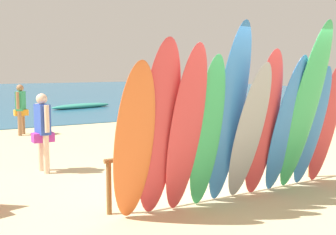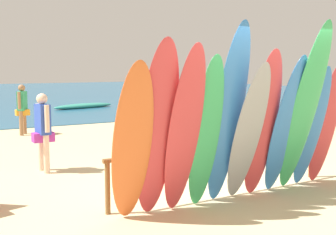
{
  "view_description": "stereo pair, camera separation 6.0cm",
  "coord_description": "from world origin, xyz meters",
  "px_view_note": "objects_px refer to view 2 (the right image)",
  "views": [
    {
      "loc": [
        -4.15,
        -5.24,
        1.96
      ],
      "look_at": [
        0.0,
        1.73,
        1.02
      ],
      "focal_mm": 46.3,
      "sensor_mm": 36.0,
      "label": 1
    },
    {
      "loc": [
        -4.1,
        -5.27,
        1.96
      ],
      "look_at": [
        0.0,
        1.73,
        1.02
      ],
      "focal_mm": 46.3,
      "sensor_mm": 36.0,
      "label": 2
    }
  ],
  "objects_px": {
    "beachgoer_midbeach": "(163,99)",
    "distant_boat": "(84,106)",
    "surfboard_green_8": "(304,109)",
    "beachgoer_strolling": "(152,101)",
    "surfboard_red_10": "(326,124)",
    "beachgoer_by_water": "(43,127)",
    "surfboard_red_2": "(185,130)",
    "surfboard_blue_4": "(229,115)",
    "surfboard_blue_9": "(312,127)",
    "beachgoer_photographing": "(22,106)",
    "surfboard_grey_5": "(248,133)",
    "surfboard_red_1": "(157,130)",
    "surfboard_green_3": "(206,133)",
    "surfboard_red_6": "(263,124)",
    "surfboard_rack": "(224,154)",
    "surfboard_orange_0": "(132,143)",
    "surfboard_blue_7": "(286,126)"
  },
  "relations": [
    {
      "from": "surfboard_rack",
      "to": "surfboard_orange_0",
      "type": "distance_m",
      "value": 1.91
    },
    {
      "from": "surfboard_blue_4",
      "to": "beachgoer_strolling",
      "type": "bearing_deg",
      "value": 66.63
    },
    {
      "from": "surfboard_grey_5",
      "to": "beachgoer_midbeach",
      "type": "relative_size",
      "value": 1.3
    },
    {
      "from": "surfboard_red_10",
      "to": "beachgoer_strolling",
      "type": "height_order",
      "value": "surfboard_red_10"
    },
    {
      "from": "surfboard_rack",
      "to": "surfboard_red_1",
      "type": "height_order",
      "value": "surfboard_red_1"
    },
    {
      "from": "surfboard_green_8",
      "to": "beachgoer_strolling",
      "type": "height_order",
      "value": "surfboard_green_8"
    },
    {
      "from": "surfboard_red_10",
      "to": "beachgoer_midbeach",
      "type": "distance_m",
      "value": 7.32
    },
    {
      "from": "beachgoer_midbeach",
      "to": "distant_boat",
      "type": "distance_m",
      "value": 7.92
    },
    {
      "from": "beachgoer_strolling",
      "to": "distant_boat",
      "type": "bearing_deg",
      "value": 104.85
    },
    {
      "from": "surfboard_rack",
      "to": "surfboard_orange_0",
      "type": "bearing_deg",
      "value": -165.15
    },
    {
      "from": "surfboard_red_1",
      "to": "beachgoer_strolling",
      "type": "bearing_deg",
      "value": 62.68
    },
    {
      "from": "surfboard_red_1",
      "to": "surfboard_blue_4",
      "type": "relative_size",
      "value": 0.9
    },
    {
      "from": "surfboard_red_2",
      "to": "surfboard_blue_4",
      "type": "distance_m",
      "value": 0.79
    },
    {
      "from": "surfboard_red_1",
      "to": "beachgoer_by_water",
      "type": "xyz_separation_m",
      "value": [
        -0.62,
        3.32,
        -0.31
      ]
    },
    {
      "from": "surfboard_red_10",
      "to": "beachgoer_photographing",
      "type": "height_order",
      "value": "surfboard_red_10"
    },
    {
      "from": "beachgoer_photographing",
      "to": "distant_boat",
      "type": "distance_m",
      "value": 8.23
    },
    {
      "from": "beachgoer_midbeach",
      "to": "distant_boat",
      "type": "relative_size",
      "value": 0.51
    },
    {
      "from": "surfboard_grey_5",
      "to": "beachgoer_by_water",
      "type": "xyz_separation_m",
      "value": [
        -2.09,
        3.36,
        -0.17
      ]
    },
    {
      "from": "beachgoer_strolling",
      "to": "surfboard_blue_9",
      "type": "bearing_deg",
      "value": -70.34
    },
    {
      "from": "surfboard_rack",
      "to": "distant_boat",
      "type": "bearing_deg",
      "value": 78.92
    },
    {
      "from": "surfboard_rack",
      "to": "beachgoer_strolling",
      "type": "relative_size",
      "value": 2.29
    },
    {
      "from": "surfboard_blue_9",
      "to": "beachgoer_midbeach",
      "type": "distance_m",
      "value": 7.38
    },
    {
      "from": "surfboard_blue_9",
      "to": "beachgoer_strolling",
      "type": "relative_size",
      "value": 1.17
    },
    {
      "from": "surfboard_green_8",
      "to": "beachgoer_strolling",
      "type": "bearing_deg",
      "value": 88.58
    },
    {
      "from": "surfboard_red_10",
      "to": "surfboard_red_2",
      "type": "bearing_deg",
      "value": -174.9
    },
    {
      "from": "surfboard_blue_7",
      "to": "beachgoer_strolling",
      "type": "bearing_deg",
      "value": 75.51
    },
    {
      "from": "surfboard_blue_4",
      "to": "surfboard_red_10",
      "type": "relative_size",
      "value": 1.27
    },
    {
      "from": "surfboard_blue_9",
      "to": "distant_boat",
      "type": "relative_size",
      "value": 0.63
    },
    {
      "from": "surfboard_grey_5",
      "to": "beachgoer_strolling",
      "type": "height_order",
      "value": "surfboard_grey_5"
    },
    {
      "from": "surfboard_red_2",
      "to": "surfboard_red_10",
      "type": "xyz_separation_m",
      "value": [
        2.85,
        0.09,
        -0.12
      ]
    },
    {
      "from": "surfboard_red_6",
      "to": "distant_boat",
      "type": "relative_size",
      "value": 0.7
    },
    {
      "from": "surfboard_red_2",
      "to": "surfboard_red_6",
      "type": "distance_m",
      "value": 1.42
    },
    {
      "from": "beachgoer_photographing",
      "to": "surfboard_grey_5",
      "type": "bearing_deg",
      "value": -139.27
    },
    {
      "from": "surfboard_green_8",
      "to": "beachgoer_midbeach",
      "type": "distance_m",
      "value": 7.65
    },
    {
      "from": "surfboard_blue_9",
      "to": "distant_boat",
      "type": "bearing_deg",
      "value": 83.12
    },
    {
      "from": "beachgoer_strolling",
      "to": "distant_boat",
      "type": "distance_m",
      "value": 9.25
    },
    {
      "from": "surfboard_blue_4",
      "to": "surfboard_red_6",
      "type": "relative_size",
      "value": 1.16
    },
    {
      "from": "surfboard_blue_9",
      "to": "beachgoer_by_water",
      "type": "bearing_deg",
      "value": 135.27
    },
    {
      "from": "surfboard_orange_0",
      "to": "beachgoer_midbeach",
      "type": "height_order",
      "value": "surfboard_orange_0"
    },
    {
      "from": "surfboard_orange_0",
      "to": "surfboard_red_10",
      "type": "xyz_separation_m",
      "value": [
        3.58,
        0.03,
        -0.01
      ]
    },
    {
      "from": "beachgoer_midbeach",
      "to": "surfboard_blue_9",
      "type": "bearing_deg",
      "value": -175.12
    },
    {
      "from": "surfboard_blue_9",
      "to": "surfboard_blue_4",
      "type": "bearing_deg",
      "value": 179.31
    },
    {
      "from": "surfboard_red_1",
      "to": "surfboard_red_6",
      "type": "bearing_deg",
      "value": 0.49
    },
    {
      "from": "surfboard_blue_9",
      "to": "beachgoer_by_water",
      "type": "relative_size",
      "value": 1.38
    },
    {
      "from": "surfboard_green_3",
      "to": "surfboard_blue_9",
      "type": "relative_size",
      "value": 1.07
    },
    {
      "from": "beachgoer_strolling",
      "to": "beachgoer_photographing",
      "type": "bearing_deg",
      "value": 167.58
    },
    {
      "from": "surfboard_red_10",
      "to": "beachgoer_by_water",
      "type": "xyz_separation_m",
      "value": [
        -3.84,
        3.28,
        -0.17
      ]
    },
    {
      "from": "surfboard_green_3",
      "to": "beachgoer_by_water",
      "type": "height_order",
      "value": "surfboard_green_3"
    },
    {
      "from": "beachgoer_strolling",
      "to": "beachgoer_midbeach",
      "type": "bearing_deg",
      "value": 70.99
    },
    {
      "from": "surfboard_green_8",
      "to": "surfboard_red_2",
      "type": "bearing_deg",
      "value": -178.03
    }
  ]
}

